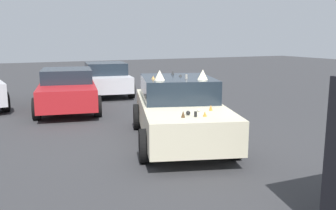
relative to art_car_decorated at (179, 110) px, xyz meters
The scene contains 4 objects.
ground_plane 0.76m from the art_car_decorated, 162.49° to the left, with size 60.00×60.00×0.00m, color #38383A.
art_car_decorated is the anchor object (origin of this frame).
parked_sedan_near_left 7.70m from the art_car_decorated, ahead, with size 4.26×2.40×1.38m.
parked_sedan_behind_right 5.21m from the art_car_decorated, 19.21° to the left, with size 4.43×2.55×1.37m.
Camera 1 is at (-7.50, 3.79, 2.44)m, focal length 39.50 mm.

